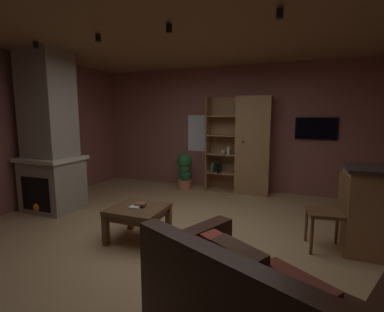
{
  "coord_description": "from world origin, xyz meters",
  "views": [
    {
      "loc": [
        1.36,
        -3.14,
        1.59
      ],
      "look_at": [
        0.0,
        0.4,
        1.05
      ],
      "focal_mm": 26.03,
      "sensor_mm": 36.0,
      "label": 1
    }
  ],
  "objects": [
    {
      "name": "bookshelf_cabinet",
      "position": [
        0.42,
        2.57,
        0.98
      ],
      "size": [
        1.31,
        0.41,
        1.99
      ],
      "color": "#997047",
      "rests_on": "ground"
    },
    {
      "name": "wall_left",
      "position": [
        -3.11,
        0.0,
        1.32
      ],
      "size": [
        0.06,
        5.62,
        2.65
      ],
      "primitive_type": "cube",
      "color": "#8E544C",
      "rests_on": "ground"
    },
    {
      "name": "track_light_spot_0",
      "position": [
        -2.12,
        -0.14,
        2.58
      ],
      "size": [
        0.07,
        0.07,
        0.09
      ],
      "primitive_type": "cylinder",
      "color": "black"
    },
    {
      "name": "dining_chair",
      "position": [
        1.79,
        0.41,
        0.53
      ],
      "size": [
        0.48,
        0.48,
        0.92
      ],
      "color": "brown",
      "rests_on": "ground"
    },
    {
      "name": "stone_fireplace",
      "position": [
        -2.53,
        0.34,
        1.19
      ],
      "size": [
        0.92,
        0.79,
        2.65
      ],
      "color": "gray",
      "rests_on": "ground"
    },
    {
      "name": "table_book_1",
      "position": [
        -0.49,
        -0.16,
        0.48
      ],
      "size": [
        0.13,
        0.12,
        0.03
      ],
      "primitive_type": "cube",
      "rotation": [
        0.0,
        0.0,
        0.08
      ],
      "color": "brown",
      "rests_on": "coffee_table"
    },
    {
      "name": "table_book_0",
      "position": [
        -0.53,
        -0.24,
        0.45
      ],
      "size": [
        0.14,
        0.12,
        0.03
      ],
      "primitive_type": "cube",
      "rotation": [
        0.0,
        0.0,
        0.12
      ],
      "color": "beige",
      "rests_on": "coffee_table"
    },
    {
      "name": "window_pane_back",
      "position": [
        -0.72,
        2.81,
        1.21
      ],
      "size": [
        0.6,
        0.01,
        0.81
      ],
      "primitive_type": "cube",
      "color": "white"
    },
    {
      "name": "wall_back",
      "position": [
        0.0,
        2.84,
        1.32
      ],
      "size": [
        6.28,
        0.06,
        2.65
      ],
      "primitive_type": "cube",
      "color": "#8E544C",
      "rests_on": "ground"
    },
    {
      "name": "track_light_spot_3",
      "position": [
        1.13,
        -0.16,
        2.58
      ],
      "size": [
        0.07,
        0.07,
        0.09
      ],
      "primitive_type": "cylinder",
      "color": "black"
    },
    {
      "name": "coffee_table",
      "position": [
        -0.52,
        -0.19,
        0.35
      ],
      "size": [
        0.68,
        0.63,
        0.44
      ],
      "color": "brown",
      "rests_on": "ground"
    },
    {
      "name": "floor",
      "position": [
        0.0,
        0.0,
        -0.01
      ],
      "size": [
        6.16,
        5.62,
        0.02
      ],
      "primitive_type": "cube",
      "color": "tan",
      "rests_on": "ground"
    },
    {
      "name": "potted_floor_plant",
      "position": [
        -0.93,
        2.38,
        0.43
      ],
      "size": [
        0.34,
        0.36,
        0.81
      ],
      "color": "#B77051",
      "rests_on": "ground"
    },
    {
      "name": "wall_mounted_tv",
      "position": [
        1.66,
        2.78,
        1.36
      ],
      "size": [
        0.76,
        0.06,
        0.43
      ],
      "color": "black"
    },
    {
      "name": "track_light_spot_1",
      "position": [
        -1.08,
        -0.11,
        2.58
      ],
      "size": [
        0.07,
        0.07,
        0.09
      ],
      "primitive_type": "cylinder",
      "color": "black"
    },
    {
      "name": "ceiling",
      "position": [
        0.0,
        0.0,
        2.66
      ],
      "size": [
        6.16,
        5.62,
        0.02
      ],
      "primitive_type": "cube",
      "color": "#8E6B47"
    },
    {
      "name": "track_light_spot_2",
      "position": [
        -0.07,
        -0.14,
        2.58
      ],
      "size": [
        0.07,
        0.07,
        0.09
      ],
      "primitive_type": "cylinder",
      "color": "black"
    }
  ]
}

